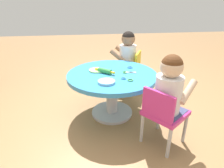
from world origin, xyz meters
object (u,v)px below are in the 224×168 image
Objects in this scene: child_chair_left at (163,113)px; craft_scissors at (127,72)px; seated_child_left at (169,87)px; rolling_pin at (105,71)px; child_chair_right at (130,69)px; craft_table at (112,83)px; seated_child_right at (127,52)px.

child_chair_left is 3.84× the size of craft_scissors.
rolling_pin is (0.51, 0.45, -0.04)m from seated_child_left.
rolling_pin is (-0.54, 0.38, 0.19)m from child_chair_right.
craft_table is at bearing 33.67° from child_chair_left.
craft_scissors is at bearing 20.17° from child_chair_left.
child_chair_right is at bearing 3.90° from seated_child_left.
craft_table is at bearing 37.30° from seated_child_left.
seated_child_right is at bearing -11.68° from craft_scissors.
rolling_pin is 0.23m from craft_scissors.
seated_child_left is at bearing -142.70° from craft_table.
seated_child_left is at bearing -155.83° from craft_scissors.
craft_table is 0.63m from child_chair_right.
seated_child_left is (-0.50, -0.38, 0.17)m from craft_table.
seated_child_left reaches higher than craft_scissors.
craft_table is 0.15m from rolling_pin.
child_chair_right is 0.23m from seated_child_right.
rolling_pin is (-0.55, 0.34, -0.04)m from seated_child_right.
craft_table is 1.76× the size of seated_child_right.
child_chair_left reaches higher than rolling_pin.
child_chair_right is at bearing -15.56° from craft_scissors.
craft_scissors is (-0.55, 0.15, 0.17)m from child_chair_right.
rolling_pin is 1.37× the size of craft_scissors.
child_chair_right is (1.05, 0.07, -0.23)m from seated_child_left.
child_chair_left is at bearing -159.83° from craft_scissors.
seated_child_left is 2.67× the size of rolling_pin.
seated_child_right is at bearing 5.74° from seated_child_left.
child_chair_right is at bearing -29.45° from craft_table.
rolling_pin is (0.54, 0.42, 0.19)m from child_chair_left.
seated_child_right reaches higher than child_chair_left.
child_chair_left is (-0.52, -0.35, -0.05)m from craft_table.
seated_child_right reaches higher than child_chair_right.
seated_child_left is 1.00× the size of seated_child_right.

